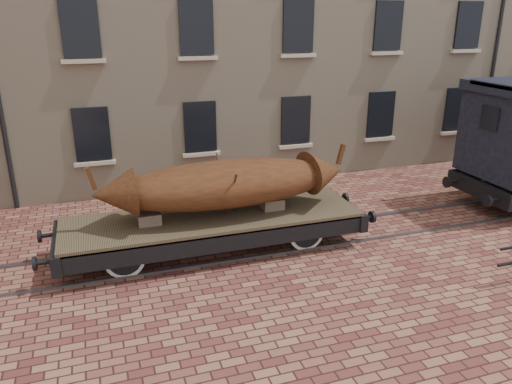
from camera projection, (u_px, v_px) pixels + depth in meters
name	position (u px, v px, depth m)	size (l,w,h in m)	color
ground	(329.00, 234.00, 13.92)	(90.00, 90.00, 0.00)	#5C2925
rail_track	(329.00, 233.00, 13.91)	(30.00, 1.52, 0.06)	#59595E
flatcar_wagon	(213.00, 223.00, 12.67)	(8.41, 2.28, 1.27)	brown
iron_boat	(226.00, 183.00, 12.44)	(6.58, 1.92, 1.57)	#572F14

